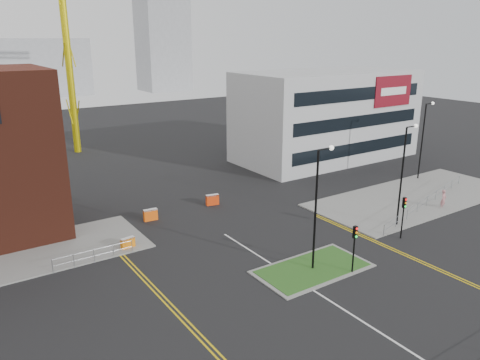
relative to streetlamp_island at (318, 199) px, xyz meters
name	(u,v)px	position (x,y,z in m)	size (l,w,h in m)	color
ground	(381,333)	(-2.22, -8.00, -5.41)	(200.00, 200.00, 0.00)	black
pavement_right	(415,197)	(19.78, 6.00, -5.35)	(24.00, 10.00, 0.12)	slate
island_kerb	(313,269)	(-0.22, 0.00, -5.37)	(8.60, 4.60, 0.08)	slate
grass_island	(313,268)	(-0.22, 0.00, -5.35)	(8.00, 4.00, 0.12)	#25521B
office_block	(326,115)	(23.79, 23.97, 0.59)	(25.00, 12.20, 12.00)	#B3B5B9
streetlamp_island	(318,199)	(0.00, 0.00, 0.00)	(1.46, 0.36, 9.18)	black
streetlamp_right_near	(404,168)	(12.00, 2.00, 0.00)	(1.46, 0.36, 9.18)	black
streetlamp_right_far	(424,135)	(26.00, 10.00, 0.00)	(1.46, 0.36, 9.18)	black
traffic_light_island	(355,240)	(1.78, -2.02, -2.85)	(0.28, 0.33, 3.65)	black
traffic_light_right	(404,210)	(9.78, -0.02, -2.85)	(0.28, 0.33, 3.65)	black
railing_left	(94,254)	(-13.22, 10.00, -4.67)	(6.05, 0.05, 1.10)	gray
railing_right	(427,199)	(18.28, 3.50, -4.63)	(19.05, 5.05, 1.10)	gray
centre_line	(355,317)	(-2.22, -6.00, -5.41)	(0.15, 30.00, 0.01)	silver
yellow_left_a	(164,302)	(-11.22, 2.00, -5.41)	(0.12, 24.00, 0.01)	gold
yellow_left_b	(168,301)	(-10.92, 2.00, -5.41)	(0.12, 24.00, 0.01)	gold
yellow_right_a	(401,254)	(7.28, -2.00, -5.41)	(0.12, 20.00, 0.01)	gold
yellow_right_b	(403,253)	(7.58, -2.00, -5.41)	(0.12, 20.00, 0.01)	gold
skyline_b	(44,68)	(7.78, 122.00, 2.59)	(24.00, 12.00, 16.00)	gray
skyline_c	(163,45)	(42.78, 117.00, 8.59)	(14.00, 12.00, 28.00)	gray
pedestrian	(443,199)	(19.20, 2.33, -4.44)	(0.71, 0.46, 1.94)	#C57F84
barrier_left	(128,243)	(-10.22, 10.88, -4.89)	(1.19, 0.55, 0.96)	orange
barrier_mid	(150,214)	(-6.22, 15.60, -4.83)	(1.32, 0.53, 1.08)	#F95B0D
barrier_right	(212,199)	(0.69, 16.00, -4.82)	(1.35, 0.68, 1.09)	#E73A0C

